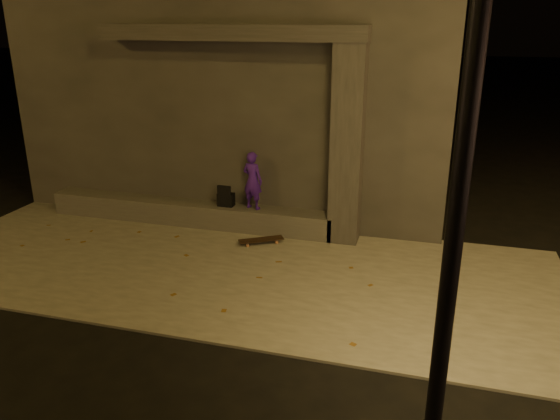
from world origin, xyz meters
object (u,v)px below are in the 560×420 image
(skateboarder, at_px, (253,180))
(skateboard, at_px, (261,240))
(backpack, at_px, (226,198))
(column, at_px, (347,147))

(skateboarder, xyz_separation_m, skateboard, (0.37, -0.65, -0.94))
(backpack, distance_m, skateboard, 1.25)
(skateboarder, relative_size, skateboard, 1.38)
(column, height_order, backpack, column)
(column, distance_m, backpack, 2.66)
(skateboard, bearing_deg, skateboarder, 87.85)
(column, distance_m, skateboarder, 1.98)
(backpack, bearing_deg, column, 1.32)
(backpack, height_order, skateboard, backpack)
(skateboard, bearing_deg, column, -7.65)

